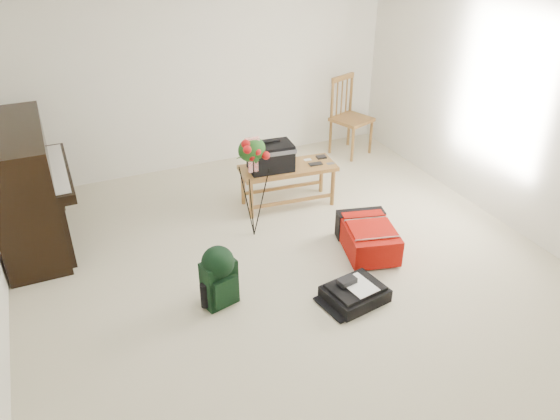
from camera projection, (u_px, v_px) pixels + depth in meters
name	position (u px, v px, depth m)	size (l,w,h in m)	color
floor	(295.00, 274.00, 5.19)	(5.00, 5.50, 0.01)	beige
wall_back	(201.00, 70.00, 6.73)	(5.00, 0.04, 2.50)	white
wall_right	(523.00, 112.00, 5.44)	(0.04, 5.50, 2.50)	white
piano	(27.00, 190.00, 5.38)	(0.71, 1.50, 1.25)	black
bench	(277.00, 161.00, 6.01)	(1.12, 0.53, 0.83)	#966131
dining_chair	(350.00, 117.00, 7.40)	(0.59, 0.59, 1.06)	#966131
red_suitcase	(365.00, 235.00, 5.49)	(0.63, 0.81, 0.30)	#B81507
black_duffel	(355.00, 292.00, 4.82)	(0.57, 0.49, 0.22)	black
green_backpack	(219.00, 274.00, 4.66)	(0.33, 0.30, 0.58)	black
flower_stand	(253.00, 188.00, 5.51)	(0.37, 0.37, 1.14)	black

